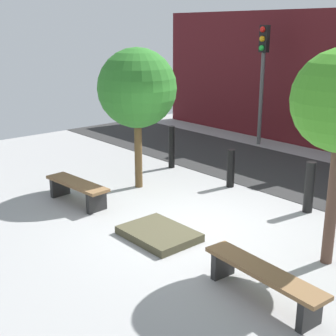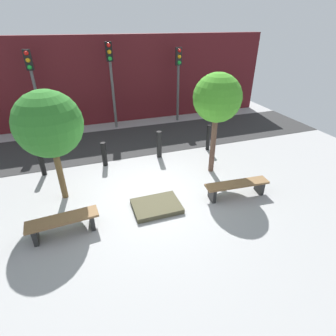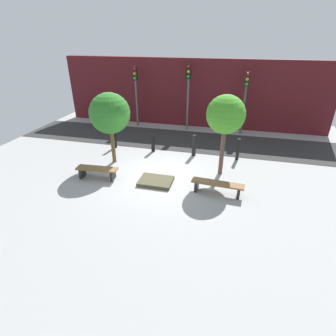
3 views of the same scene
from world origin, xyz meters
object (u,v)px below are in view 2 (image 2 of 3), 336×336
(planter_bed, at_px, (157,206))
(traffic_light_mid_east, at_px, (178,72))
(bench_left, at_px, (63,222))
(bollard_left, at_px, (104,154))
(traffic_light_mid_west, at_px, (111,71))
(bollard_right, at_px, (208,138))
(traffic_light_west, at_px, (33,79))
(bench_right, at_px, (237,186))
(tree_behind_left_bench, at_px, (49,125))
(bollard_far_left, at_px, (41,160))
(bollard_center, at_px, (159,144))
(tree_behind_right_bench, at_px, (217,99))

(planter_bed, distance_m, traffic_light_mid_east, 7.80)
(bench_left, height_order, bollard_left, bollard_left)
(traffic_light_mid_west, xyz_separation_m, traffic_light_mid_east, (3.18, -0.00, -0.19))
(planter_bed, relative_size, bollard_right, 1.25)
(bench_left, bearing_deg, traffic_light_west, 92.18)
(bench_left, relative_size, traffic_light_west, 0.47)
(traffic_light_west, bearing_deg, bench_right, -51.17)
(bench_right, xyz_separation_m, tree_behind_left_bench, (-4.77, 1.60, 1.91))
(bollard_far_left, distance_m, bollard_center, 4.06)
(planter_bed, distance_m, tree_behind_left_bench, 3.51)
(tree_behind_left_bench, relative_size, bollard_left, 3.55)
(bollard_far_left, bearing_deg, traffic_light_mid_west, 50.81)
(tree_behind_right_bench, relative_size, traffic_light_mid_west, 0.86)
(bollard_center, xyz_separation_m, traffic_light_mid_east, (2.17, 3.74, 1.90))
(bench_left, xyz_separation_m, bollard_left, (1.37, 3.18, 0.11))
(bollard_right, distance_m, traffic_light_mid_west, 5.26)
(tree_behind_left_bench, relative_size, bollard_center, 3.03)
(bench_left, height_order, tree_behind_left_bench, tree_behind_left_bench)
(traffic_light_mid_west, bearing_deg, bench_left, -109.02)
(tree_behind_left_bench, xyz_separation_m, bollard_far_left, (-0.66, 1.58, -1.69))
(tree_behind_right_bench, relative_size, traffic_light_west, 0.91)
(planter_bed, height_order, bollard_right, bollard_right)
(bollard_far_left, height_order, bollard_center, bollard_far_left)
(bollard_right, distance_m, traffic_light_west, 7.53)
(bench_left, xyz_separation_m, bollard_center, (3.40, 3.18, 0.19))
(tree_behind_left_bench, distance_m, bollard_far_left, 2.41)
(planter_bed, bearing_deg, bollard_left, 108.82)
(bollard_left, bearing_deg, bollard_center, 0.00)
(bollard_left, relative_size, traffic_light_mid_west, 0.23)
(bollard_far_left, relative_size, bollard_left, 1.25)
(tree_behind_right_bench, distance_m, traffic_light_mid_east, 5.38)
(traffic_light_west, bearing_deg, traffic_light_mid_east, -0.00)
(bench_left, height_order, planter_bed, bench_left)
(traffic_light_mid_west, bearing_deg, traffic_light_west, -179.99)
(planter_bed, distance_m, bollard_far_left, 4.29)
(tree_behind_left_bench, bearing_deg, bollard_left, 49.15)
(bollard_center, bearing_deg, planter_bed, -108.82)
(traffic_light_mid_west, bearing_deg, bollard_center, -74.80)
(bench_left, distance_m, planter_bed, 2.41)
(bollard_right, bearing_deg, bench_right, -101.77)
(tree_behind_left_bench, xyz_separation_m, traffic_light_mid_west, (2.39, 5.32, 0.37))
(bollard_far_left, xyz_separation_m, bollard_center, (4.06, 0.00, -0.03))
(planter_bed, height_order, bollard_far_left, bollard_far_left)
(tree_behind_right_bench, bearing_deg, bench_right, -90.00)
(planter_bed, height_order, traffic_light_mid_west, traffic_light_mid_west)
(bollard_center, distance_m, traffic_light_mid_east, 4.72)
(bollard_center, height_order, traffic_light_mid_west, traffic_light_mid_west)
(tree_behind_left_bench, distance_m, traffic_light_mid_west, 5.84)
(planter_bed, distance_m, traffic_light_west, 7.82)
(bench_left, height_order, bench_right, bench_left)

